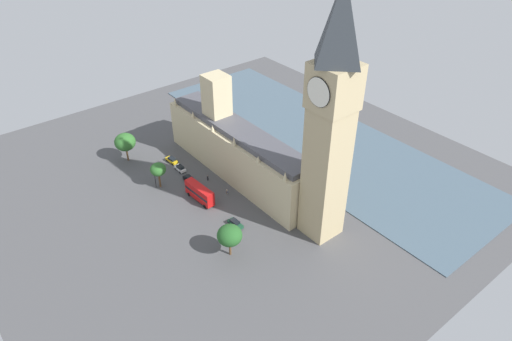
% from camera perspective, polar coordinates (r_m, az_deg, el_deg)
% --- Properties ---
extents(ground_plane, '(141.29, 141.29, 0.00)m').
position_cam_1_polar(ground_plane, '(141.16, -2.67, -0.66)').
color(ground_plane, '#4C4C4F').
extents(river_thames, '(41.94, 127.16, 0.25)m').
position_cam_1_polar(river_thames, '(160.51, 7.33, 3.85)').
color(river_thames, '#475B6B').
rests_on(river_thames, ground).
extents(parliament_building, '(11.92, 58.05, 28.46)m').
position_cam_1_polar(parliament_building, '(138.19, -2.38, 2.74)').
color(parliament_building, '#CCBA8E').
rests_on(parliament_building, ground).
extents(clock_tower, '(9.41, 9.41, 64.20)m').
position_cam_1_polar(clock_tower, '(103.98, 9.19, 6.60)').
color(clock_tower, tan).
rests_on(clock_tower, ground).
extents(car_yellow_cab_kerbside, '(2.16, 4.74, 1.74)m').
position_cam_1_polar(car_yellow_cab_kerbside, '(149.04, -10.27, 1.27)').
color(car_yellow_cab_kerbside, gold).
rests_on(car_yellow_cab_kerbside, ground).
extents(car_white_under_trees, '(1.95, 4.29, 1.74)m').
position_cam_1_polar(car_white_under_trees, '(144.73, -9.27, 0.29)').
color(car_white_under_trees, silver).
rests_on(car_white_under_trees, ground).
extents(car_black_far_end, '(2.05, 4.24, 1.74)m').
position_cam_1_polar(car_black_far_end, '(139.67, -8.20, -1.00)').
color(car_black_far_end, black).
rests_on(car_black_far_end, ground).
extents(double_decker_bus_by_river_gate, '(3.21, 10.64, 4.75)m').
position_cam_1_polar(double_decker_bus_by_river_gate, '(130.83, -6.92, -2.70)').
color(double_decker_bus_by_river_gate, red).
rests_on(double_decker_bus_by_river_gate, ground).
extents(car_dark_green_trailing, '(2.05, 4.76, 1.74)m').
position_cam_1_polar(car_dark_green_trailing, '(122.55, -2.55, -6.48)').
color(car_dark_green_trailing, '#19472D').
rests_on(car_dark_green_trailing, ground).
extents(pedestrian_midblock, '(0.53, 0.63, 1.59)m').
position_cam_1_polar(pedestrian_midblock, '(133.61, -3.58, -2.61)').
color(pedestrian_midblock, gray).
rests_on(pedestrian_midblock, ground).
extents(pedestrian_corner, '(0.65, 0.71, 1.69)m').
position_cam_1_polar(pedestrian_corner, '(139.48, -5.93, -0.93)').
color(pedestrian_corner, black).
rests_on(pedestrian_corner, ground).
extents(plane_tree_leading, '(6.52, 6.52, 9.52)m').
position_cam_1_polar(plane_tree_leading, '(150.23, -15.74, 3.37)').
color(plane_tree_leading, brown).
rests_on(plane_tree_leading, ground).
extents(plane_tree_opposite_hall, '(6.09, 6.09, 8.76)m').
position_cam_1_polar(plane_tree_opposite_hall, '(111.32, -3.25, -7.94)').
color(plane_tree_opposite_hall, brown).
rests_on(plane_tree_opposite_hall, ground).
extents(plane_tree_near_tower, '(4.55, 4.55, 8.05)m').
position_cam_1_polar(plane_tree_near_tower, '(135.97, -11.90, 0.11)').
color(plane_tree_near_tower, brown).
rests_on(plane_tree_near_tower, ground).
extents(street_lamp_slot_10, '(0.56, 0.56, 6.40)m').
position_cam_1_polar(street_lamp_slot_10, '(136.88, -12.33, -0.50)').
color(street_lamp_slot_10, black).
rests_on(street_lamp_slot_10, ground).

